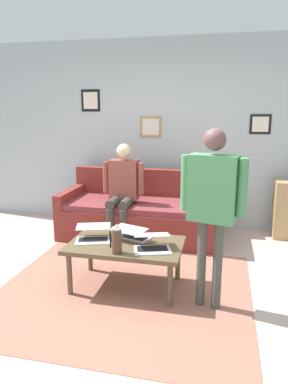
% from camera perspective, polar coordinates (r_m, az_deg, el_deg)
% --- Properties ---
extents(ground_plane, '(7.68, 7.68, 0.00)m').
position_cam_1_polar(ground_plane, '(3.57, -2.66, -15.43)').
color(ground_plane, '#BCA49A').
extents(area_rug, '(2.40, 2.15, 0.01)m').
position_cam_1_polar(area_rug, '(3.55, -3.33, -15.59)').
color(area_rug, '#9D6351').
rests_on(area_rug, ground_plane).
extents(back_wall, '(7.04, 0.11, 2.70)m').
position_cam_1_polar(back_wall, '(5.30, 3.61, 9.25)').
color(back_wall, '#ACB9BF').
rests_on(back_wall, ground_plane).
extents(couch, '(2.09, 0.93, 0.88)m').
position_cam_1_polar(couch, '(4.89, -0.67, -3.57)').
color(couch, maroon).
rests_on(couch, ground_plane).
extents(coffee_table, '(1.09, 0.67, 0.45)m').
position_cam_1_polar(coffee_table, '(3.46, -2.96, -8.99)').
color(coffee_table, brown).
rests_on(coffee_table, ground_plane).
extents(laptop_left, '(0.41, 0.39, 0.12)m').
position_cam_1_polar(laptop_left, '(3.55, -1.83, -6.82)').
color(laptop_left, silver).
rests_on(laptop_left, coffee_table).
extents(laptop_center, '(0.42, 0.41, 0.12)m').
position_cam_1_polar(laptop_center, '(3.55, -8.18, -6.94)').
color(laptop_center, silver).
rests_on(laptop_center, coffee_table).
extents(laptop_right, '(0.41, 0.40, 0.14)m').
position_cam_1_polar(laptop_right, '(3.29, 1.32, -8.46)').
color(laptop_right, silver).
rests_on(laptop_right, coffee_table).
extents(french_press, '(0.11, 0.09, 0.27)m').
position_cam_1_polar(french_press, '(3.19, -4.40, -7.75)').
color(french_press, '#4C3323').
rests_on(french_press, coffee_table).
extents(person_standing, '(0.56, 0.26, 1.57)m').
position_cam_1_polar(person_standing, '(2.99, 10.96, -0.76)').
color(person_standing, '#474A42').
rests_on(person_standing, ground_plane).
extents(person_seated, '(0.55, 0.51, 1.28)m').
position_cam_1_polar(person_seated, '(4.61, -3.48, 0.84)').
color(person_seated, '#3E3B37').
rests_on(person_seated, ground_plane).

